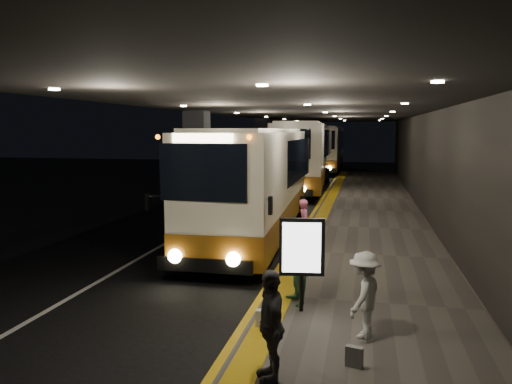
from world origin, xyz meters
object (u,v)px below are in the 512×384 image
(passenger_waiting_white, at_px, (364,294))
(info_sign, at_px, (302,249))
(passenger_boarding, at_px, (304,224))
(bag_plain, at_px, (263,318))
(passenger_waiting_grey, at_px, (271,325))
(stanchion_post, at_px, (291,248))
(coach_third, at_px, (326,150))
(coach_second, at_px, (303,158))
(coach_main, at_px, (256,187))
(bag_polka, at_px, (354,357))
(passenger_waiting_green, at_px, (295,267))

(passenger_waiting_white, relative_size, info_sign, 0.80)
(passenger_boarding, bearing_deg, bag_plain, 164.91)
(passenger_waiting_grey, xyz_separation_m, bag_plain, (-0.49, 1.85, -0.65))
(passenger_boarding, xyz_separation_m, info_sign, (0.58, -5.32, 0.51))
(bag_plain, bearing_deg, stanchion_post, 90.65)
(coach_third, distance_m, stanchion_post, 32.70)
(coach_second, height_order, bag_plain, coach_second)
(passenger_boarding, xyz_separation_m, passenger_waiting_grey, (0.49, -8.11, 0.07))
(coach_second, xyz_separation_m, stanchion_post, (2.00, -18.56, -1.23))
(coach_second, relative_size, passenger_boarding, 8.69)
(coach_main, xyz_separation_m, coach_third, (0.23, 28.29, 0.13))
(bag_polka, bearing_deg, passenger_boarding, 102.53)
(info_sign, bearing_deg, stanchion_post, 93.52)
(bag_polka, distance_m, bag_plain, 2.05)
(passenger_boarding, relative_size, bag_polka, 4.73)
(bag_polka, height_order, info_sign, info_sign)
(passenger_waiting_white, bearing_deg, info_sign, -109.05)
(coach_third, xyz_separation_m, passenger_waiting_grey, (2.18, -38.32, -0.92))
(passenger_waiting_green, bearing_deg, stanchion_post, 161.83)
(coach_third, xyz_separation_m, passenger_boarding, (1.68, -30.21, -0.98))
(coach_main, distance_m, info_sign, 7.67)
(coach_third, xyz_separation_m, bag_polka, (3.34, -37.68, -1.57))
(coach_main, height_order, info_sign, coach_main)
(passenger_waiting_green, distance_m, stanchion_post, 2.56)
(passenger_waiting_white, xyz_separation_m, info_sign, (-1.21, 0.98, 0.51))
(info_sign, bearing_deg, passenger_waiting_green, 106.30)
(info_sign, bearing_deg, bag_plain, -130.33)
(coach_third, bearing_deg, coach_second, -91.77)
(coach_main, height_order, coach_second, coach_second)
(passenger_waiting_white, bearing_deg, coach_second, -150.32)
(coach_second, distance_m, passenger_waiting_grey, 24.40)
(bag_plain, bearing_deg, passenger_waiting_grey, -75.08)
(coach_main, height_order, passenger_waiting_white, coach_main)
(coach_second, distance_m, coach_third, 14.08)
(passenger_waiting_green, bearing_deg, passenger_waiting_white, 17.24)
(coach_second, relative_size, passenger_waiting_grey, 7.99)
(passenger_boarding, distance_m, passenger_waiting_white, 6.54)
(stanchion_post, bearing_deg, info_sign, -77.80)
(passenger_waiting_grey, xyz_separation_m, info_sign, (0.09, 2.79, 0.45))
(passenger_boarding, relative_size, stanchion_post, 1.34)
(passenger_waiting_white, distance_m, passenger_waiting_grey, 2.23)
(bag_plain, bearing_deg, coach_third, 92.64)
(coach_third, relative_size, passenger_waiting_green, 8.07)
(passenger_waiting_grey, bearing_deg, bag_plain, 174.49)
(passenger_waiting_white, bearing_deg, passenger_waiting_green, -114.50)
(coach_third, xyz_separation_m, passenger_waiting_green, (2.09, -35.15, -0.96))
(passenger_boarding, distance_m, passenger_waiting_green, 4.95)
(stanchion_post, bearing_deg, passenger_waiting_green, -79.89)
(bag_plain, height_order, info_sign, info_sign)
(coach_main, xyz_separation_m, bag_plain, (1.92, -8.19, -1.44))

